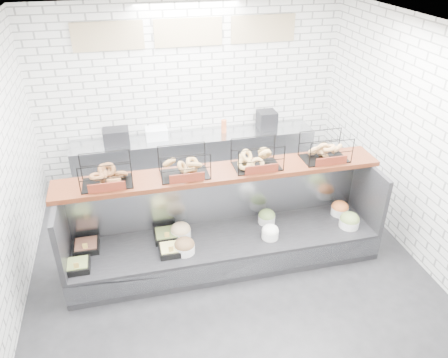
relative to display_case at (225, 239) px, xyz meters
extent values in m
plane|color=black|center=(0.00, -0.35, -0.33)|extent=(5.50, 5.50, 0.00)
cube|color=white|center=(0.00, 2.40, 1.17)|extent=(5.00, 0.02, 3.00)
cube|color=white|center=(2.50, -0.35, 1.17)|extent=(0.02, 5.50, 3.00)
cube|color=white|center=(0.00, -0.35, 2.67)|extent=(5.00, 5.50, 0.02)
cube|color=#C9B48B|center=(-1.20, 2.37, 2.17)|extent=(1.05, 0.03, 0.42)
cube|color=#C9B48B|center=(0.00, 2.37, 2.17)|extent=(1.05, 0.03, 0.42)
cube|color=#C9B48B|center=(1.20, 2.37, 2.17)|extent=(1.05, 0.03, 0.42)
cube|color=black|center=(0.00, -0.05, -0.13)|extent=(4.00, 0.90, 0.40)
cube|color=#93969B|center=(0.00, -0.48, -0.11)|extent=(4.00, 0.03, 0.28)
cube|color=#93969B|center=(0.00, 0.36, 0.47)|extent=(4.00, 0.08, 0.80)
cube|color=black|center=(-1.97, -0.05, 0.47)|extent=(0.06, 0.90, 0.80)
cube|color=black|center=(1.97, -0.05, 0.47)|extent=(0.06, 0.90, 0.80)
cube|color=black|center=(-1.83, -0.24, 0.11)|extent=(0.27, 0.27, 0.08)
cube|color=olive|center=(-1.83, -0.24, 0.15)|extent=(0.23, 0.23, 0.04)
cube|color=gold|center=(-1.83, -0.34, 0.20)|extent=(0.06, 0.01, 0.08)
cube|color=black|center=(-1.75, 0.11, 0.11)|extent=(0.31, 0.31, 0.08)
cube|color=brown|center=(-1.75, 0.11, 0.15)|extent=(0.26, 0.26, 0.04)
cube|color=gold|center=(-1.75, 0.00, 0.20)|extent=(0.06, 0.01, 0.08)
cube|color=black|center=(-0.74, -0.20, 0.11)|extent=(0.28, 0.28, 0.08)
cube|color=#F0E77B|center=(-0.74, -0.20, 0.15)|extent=(0.23, 0.23, 0.04)
cube|color=gold|center=(-0.74, -0.30, 0.20)|extent=(0.06, 0.01, 0.08)
cube|color=black|center=(-0.75, 0.10, 0.11)|extent=(0.31, 0.31, 0.08)
cube|color=olive|center=(-0.75, 0.10, 0.15)|extent=(0.26, 0.26, 0.04)
cube|color=gold|center=(-0.75, 0.00, 0.20)|extent=(0.06, 0.01, 0.08)
cylinder|color=white|center=(-0.57, -0.23, 0.13)|extent=(0.26, 0.26, 0.11)
ellipsoid|color=brown|center=(-0.57, -0.23, 0.19)|extent=(0.25, 0.25, 0.18)
cylinder|color=white|center=(-0.56, 0.09, 0.13)|extent=(0.26, 0.26, 0.11)
ellipsoid|color=tan|center=(-0.56, 0.09, 0.19)|extent=(0.26, 0.26, 0.18)
cylinder|color=white|center=(0.55, -0.20, 0.13)|extent=(0.22, 0.22, 0.11)
ellipsoid|color=white|center=(0.55, -0.20, 0.19)|extent=(0.22, 0.22, 0.15)
cylinder|color=white|center=(0.62, 0.13, 0.13)|extent=(0.23, 0.23, 0.11)
ellipsoid|color=#74944B|center=(0.62, 0.13, 0.19)|extent=(0.23, 0.23, 0.16)
cylinder|color=white|center=(1.66, -0.21, 0.13)|extent=(0.26, 0.26, 0.11)
ellipsoid|color=olive|center=(1.66, -0.21, 0.19)|extent=(0.26, 0.26, 0.18)
cylinder|color=white|center=(1.67, 0.09, 0.13)|extent=(0.24, 0.24, 0.11)
ellipsoid|color=orange|center=(1.67, 0.09, 0.19)|extent=(0.24, 0.24, 0.17)
cube|color=#411A0D|center=(0.00, 0.17, 0.90)|extent=(4.10, 0.50, 0.06)
cube|color=black|center=(-1.38, 0.17, 1.10)|extent=(0.60, 0.38, 0.34)
cube|color=#5C1E11|center=(-1.38, -0.03, 1.00)|extent=(0.42, 0.02, 0.11)
cube|color=black|center=(-0.46, 0.17, 1.10)|extent=(0.60, 0.38, 0.34)
cube|color=#5C1E11|center=(-0.46, -0.03, 1.00)|extent=(0.42, 0.02, 0.11)
cube|color=black|center=(0.46, 0.17, 1.10)|extent=(0.60, 0.38, 0.34)
cube|color=#5C1E11|center=(0.46, -0.03, 1.00)|extent=(0.42, 0.02, 0.11)
cube|color=black|center=(1.38, 0.17, 1.10)|extent=(0.60, 0.38, 0.34)
cube|color=#5C1E11|center=(1.38, -0.03, 1.00)|extent=(0.42, 0.02, 0.11)
cube|color=#93969B|center=(0.00, 2.08, 0.12)|extent=(4.00, 0.60, 0.90)
cube|color=black|center=(-1.27, 2.09, 0.69)|extent=(0.40, 0.30, 0.24)
cube|color=silver|center=(-0.63, 2.13, 0.66)|extent=(0.35, 0.28, 0.18)
cylinder|color=#CD6233|center=(0.49, 2.11, 0.68)|extent=(0.09, 0.09, 0.22)
cube|color=black|center=(1.25, 2.12, 0.72)|extent=(0.30, 0.30, 0.30)
camera|label=1|loc=(-1.08, -4.46, 3.55)|focal=35.00mm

